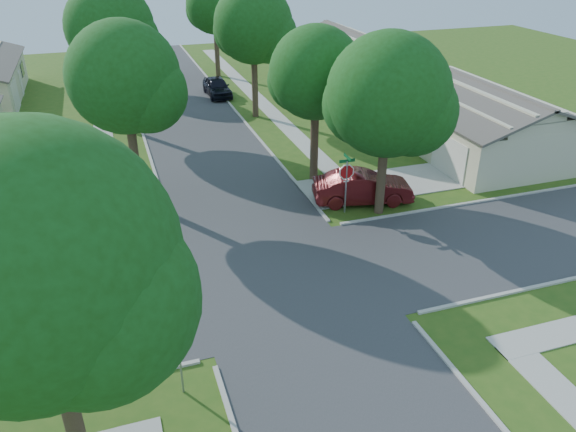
# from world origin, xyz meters

# --- Properties ---
(ground) EXTENTS (100.00, 100.00, 0.00)m
(ground) POSITION_xyz_m (0.00, 0.00, 0.00)
(ground) COLOR #2E5316
(ground) RESTS_ON ground
(road_ns) EXTENTS (7.00, 100.00, 0.02)m
(road_ns) POSITION_xyz_m (0.00, 0.00, 0.00)
(road_ns) COLOR #333335
(road_ns) RESTS_ON ground
(sidewalk_ne) EXTENTS (1.20, 40.00, 0.04)m
(sidewalk_ne) POSITION_xyz_m (6.10, 26.00, 0.02)
(sidewalk_ne) COLOR #9E9B91
(sidewalk_ne) RESTS_ON ground
(sidewalk_nw) EXTENTS (1.20, 40.00, 0.04)m
(sidewalk_nw) POSITION_xyz_m (-6.10, 26.00, 0.02)
(sidewalk_nw) COLOR #9E9B91
(sidewalk_nw) RESTS_ON ground
(driveway) EXTENTS (8.80, 3.60, 0.05)m
(driveway) POSITION_xyz_m (7.90, 7.10, 0.03)
(driveway) COLOR #9E9B91
(driveway) RESTS_ON ground
(stop_sign_sw) EXTENTS (1.05, 0.80, 2.98)m
(stop_sign_sw) POSITION_xyz_m (-4.70, -4.70, 2.03)
(stop_sign_sw) COLOR gray
(stop_sign_sw) RESTS_ON ground
(stop_sign_ne) EXTENTS (1.05, 0.80, 2.98)m
(stop_sign_ne) POSITION_xyz_m (4.70, 4.70, 2.03)
(stop_sign_ne) COLOR gray
(stop_sign_ne) RESTS_ON ground
(tree_e_near) EXTENTS (4.97, 4.80, 8.28)m
(tree_e_near) POSITION_xyz_m (4.75, 9.01, 5.64)
(tree_e_near) COLOR #38281C
(tree_e_near) RESTS_ON ground
(tree_e_mid) EXTENTS (5.59, 5.40, 9.21)m
(tree_e_mid) POSITION_xyz_m (4.76, 21.01, 6.25)
(tree_e_mid) COLOR #38281C
(tree_e_mid) RESTS_ON ground
(tree_e_far) EXTENTS (5.17, 5.00, 8.72)m
(tree_e_far) POSITION_xyz_m (4.75, 34.01, 5.98)
(tree_e_far) COLOR #38281C
(tree_e_far) RESTS_ON ground
(tree_w_near) EXTENTS (5.38, 5.20, 8.97)m
(tree_w_near) POSITION_xyz_m (-4.64, 9.01, 6.12)
(tree_w_near) COLOR #38281C
(tree_w_near) RESTS_ON ground
(tree_w_mid) EXTENTS (5.80, 5.60, 9.56)m
(tree_w_mid) POSITION_xyz_m (-4.64, 21.01, 6.49)
(tree_w_mid) COLOR #38281C
(tree_w_mid) RESTS_ON ground
(tree_w_far) EXTENTS (4.76, 4.60, 8.04)m
(tree_w_far) POSITION_xyz_m (-4.65, 34.01, 5.51)
(tree_w_far) COLOR #38281C
(tree_w_far) RESTS_ON ground
(tree_sw_corner) EXTENTS (6.21, 6.00, 9.55)m
(tree_sw_corner) POSITION_xyz_m (-7.44, -6.99, 6.26)
(tree_sw_corner) COLOR #38281C
(tree_sw_corner) RESTS_ON ground
(tree_ne_corner) EXTENTS (5.80, 5.60, 8.66)m
(tree_ne_corner) POSITION_xyz_m (6.36, 4.21, 5.59)
(tree_ne_corner) COLOR #38281C
(tree_ne_corner) RESTS_ON ground
(house_ne_near) EXTENTS (8.42, 13.60, 4.23)m
(house_ne_near) POSITION_xyz_m (15.99, 11.00, 1.52)
(house_ne_near) COLOR beige
(house_ne_near) RESTS_ON ground
(house_ne_far) EXTENTS (8.42, 13.60, 4.23)m
(house_ne_far) POSITION_xyz_m (15.99, 29.00, 1.52)
(house_ne_far) COLOR beige
(house_ne_far) RESTS_ON ground
(car_driveway) EXTENTS (5.21, 2.77, 1.63)m
(car_driveway) POSITION_xyz_m (6.00, 5.50, 0.82)
(car_driveway) COLOR #4F1012
(car_driveway) RESTS_ON ground
(car_curb_east) EXTENTS (1.88, 4.47, 1.51)m
(car_curb_east) POSITION_xyz_m (3.20, 27.29, 0.75)
(car_curb_east) COLOR black
(car_curb_east) RESTS_ON ground
(car_curb_west) EXTENTS (2.00, 4.68, 1.35)m
(car_curb_west) POSITION_xyz_m (-1.20, 33.29, 0.67)
(car_curb_west) COLOR black
(car_curb_west) RESTS_ON ground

